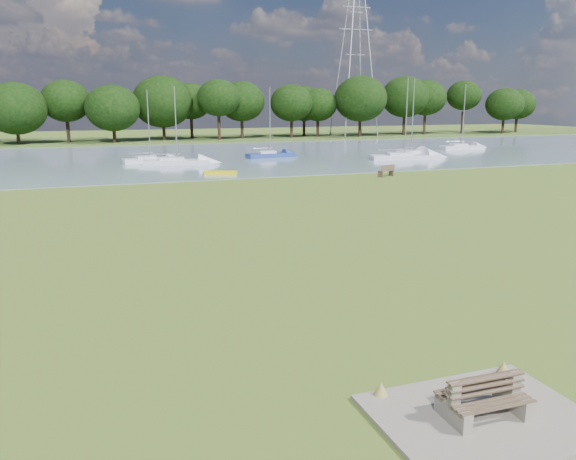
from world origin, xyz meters
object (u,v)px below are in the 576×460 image
object	(u,v)px
kayak	(221,173)
sailboat_0	(404,155)
pylon	(356,28)
sailboat_4	(461,146)
riverbank_bench	(387,171)
sailboat_8	(150,158)
bench_pair	(484,399)
sailboat_1	(177,160)
sailboat_5	(270,153)
sailboat_9	(411,153)

from	to	relation	value
kayak	sailboat_0	distance (m)	22.45
pylon	sailboat_4	world-z (taller)	pylon
riverbank_bench	sailboat_8	distance (m)	24.98
kayak	sailboat_0	xyz separation A→B (m)	(21.67, 5.84, 0.29)
riverbank_bench	sailboat_0	xyz separation A→B (m)	(8.81, 11.80, -0.02)
bench_pair	sailboat_0	bearing A→B (deg)	61.90
pylon	bench_pair	bearing A→B (deg)	-114.78
sailboat_1	sailboat_4	distance (m)	38.58
sailboat_8	sailboat_5	bearing A→B (deg)	-4.32
sailboat_8	pylon	bearing A→B (deg)	31.52
sailboat_5	sailboat_8	distance (m)	13.29
bench_pair	sailboat_8	bearing A→B (deg)	92.29
sailboat_5	riverbank_bench	bearing A→B (deg)	-84.70
pylon	sailboat_8	bearing A→B (deg)	-140.26
bench_pair	riverbank_bench	size ratio (longest dim) A/B	1.01
kayak	sailboat_4	distance (m)	38.72
sailboat_0	sailboat_5	xyz separation A→B (m)	(-13.10, 6.88, 0.02)
riverbank_bench	sailboat_5	xyz separation A→B (m)	(-4.28, 18.68, 0.00)
kayak	sailboat_8	bearing A→B (deg)	132.29
sailboat_1	sailboat_5	distance (m)	11.55
riverbank_bench	kayak	distance (m)	14.18
sailboat_9	kayak	bearing A→B (deg)	173.07
kayak	sailboat_8	size ratio (longest dim) A/B	0.38
riverbank_bench	sailboat_5	size ratio (longest dim) A/B	0.22
bench_pair	sailboat_4	distance (m)	67.13
bench_pair	sailboat_0	world-z (taller)	sailboat_0
sailboat_8	sailboat_9	world-z (taller)	sailboat_9
sailboat_0	sailboat_5	bearing A→B (deg)	163.75
sailboat_4	sailboat_8	xyz separation A→B (m)	(-40.46, -2.98, -0.03)
riverbank_bench	sailboat_1	distance (m)	21.38
sailboat_0	sailboat_9	xyz separation A→B (m)	(2.02, 1.87, 0.01)
riverbank_bench	sailboat_1	bearing A→B (deg)	114.96
sailboat_0	sailboat_9	world-z (taller)	sailboat_0
sailboat_9	pylon	bearing A→B (deg)	48.27
bench_pair	pylon	xyz separation A→B (m)	(38.77, 84.00, 18.14)
riverbank_bench	sailboat_9	size ratio (longest dim) A/B	0.20
sailboat_4	sailboat_9	distance (m)	14.00
sailboat_1	sailboat_9	size ratio (longest dim) A/B	0.88
riverbank_bench	sailboat_8	size ratio (longest dim) A/B	0.23
bench_pair	sailboat_4	size ratio (longest dim) A/B	0.21
bench_pair	sailboat_4	xyz separation A→B (m)	(39.72, 54.12, 0.03)
bench_pair	pylon	bearing A→B (deg)	66.67
riverbank_bench	sailboat_0	bearing A→B (deg)	32.79
sailboat_9	sailboat_8	bearing A→B (deg)	146.82
sailboat_9	bench_pair	bearing A→B (deg)	-145.38
sailboat_8	sailboat_9	xyz separation A→B (m)	(28.38, -4.10, 0.03)
sailboat_8	sailboat_4	bearing A→B (deg)	-4.01
sailboat_5	sailboat_8	size ratio (longest dim) A/B	1.05
riverbank_bench	pylon	distance (m)	58.09
sailboat_1	sailboat_8	bearing A→B (deg)	145.06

